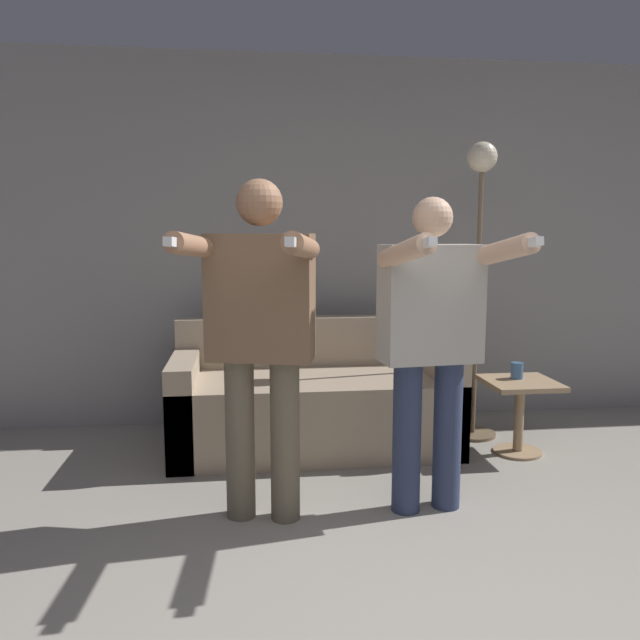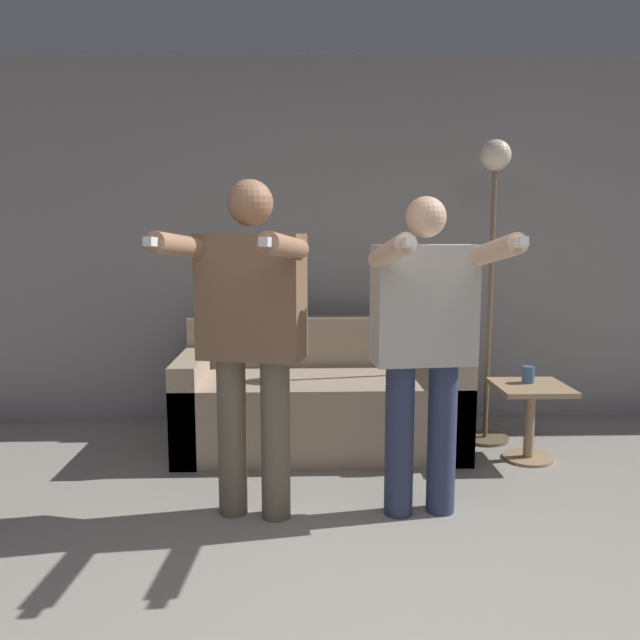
{
  "view_description": "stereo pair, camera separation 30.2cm",
  "coord_description": "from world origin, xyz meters",
  "px_view_note": "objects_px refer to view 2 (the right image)",
  "views": [
    {
      "loc": [
        -0.59,
        -1.58,
        1.37
      ],
      "look_at": [
        -0.17,
        1.79,
        0.9
      ],
      "focal_mm": 35.0,
      "sensor_mm": 36.0,
      "label": 1
    },
    {
      "loc": [
        -0.29,
        -1.6,
        1.37
      ],
      "look_at": [
        -0.17,
        1.79,
        0.9
      ],
      "focal_mm": 35.0,
      "sensor_mm": 36.0,
      "label": 2
    }
  ],
  "objects_px": {
    "floor_lamp": "(493,231)",
    "cup": "(528,375)",
    "person_left": "(251,325)",
    "cat": "(271,304)",
    "side_table": "(530,406)",
    "person_right": "(424,334)",
    "couch": "(320,403)"
  },
  "relations": [
    {
      "from": "couch",
      "to": "person_right",
      "type": "bearing_deg",
      "value": -65.88
    },
    {
      "from": "cat",
      "to": "floor_lamp",
      "type": "distance_m",
      "value": 1.53
    },
    {
      "from": "cat",
      "to": "cup",
      "type": "xyz_separation_m",
      "value": [
        1.58,
        -0.55,
        -0.37
      ]
    },
    {
      "from": "floor_lamp",
      "to": "cup",
      "type": "xyz_separation_m",
      "value": [
        0.16,
        -0.31,
        -0.87
      ]
    },
    {
      "from": "person_right",
      "to": "side_table",
      "type": "height_order",
      "value": "person_right"
    },
    {
      "from": "person_left",
      "to": "cat",
      "type": "distance_m",
      "value": 1.33
    },
    {
      "from": "floor_lamp",
      "to": "side_table",
      "type": "relative_size",
      "value": 4.2
    },
    {
      "from": "cup",
      "to": "floor_lamp",
      "type": "bearing_deg",
      "value": 116.48
    },
    {
      "from": "person_left",
      "to": "floor_lamp",
      "type": "relative_size",
      "value": 0.83
    },
    {
      "from": "person_left",
      "to": "cup",
      "type": "distance_m",
      "value": 1.85
    },
    {
      "from": "cat",
      "to": "person_left",
      "type": "bearing_deg",
      "value": -91.55
    },
    {
      "from": "person_left",
      "to": "floor_lamp",
      "type": "bearing_deg",
      "value": 50.52
    },
    {
      "from": "person_right",
      "to": "side_table",
      "type": "bearing_deg",
      "value": 36.54
    },
    {
      "from": "couch",
      "to": "side_table",
      "type": "height_order",
      "value": "couch"
    },
    {
      "from": "person_left",
      "to": "person_right",
      "type": "relative_size",
      "value": 1.05
    },
    {
      "from": "person_right",
      "to": "cup",
      "type": "bearing_deg",
      "value": 38.7
    },
    {
      "from": "person_right",
      "to": "side_table",
      "type": "distance_m",
      "value": 1.22
    },
    {
      "from": "couch",
      "to": "floor_lamp",
      "type": "height_order",
      "value": "floor_lamp"
    },
    {
      "from": "side_table",
      "to": "cup",
      "type": "distance_m",
      "value": 0.19
    },
    {
      "from": "couch",
      "to": "floor_lamp",
      "type": "xyz_separation_m",
      "value": [
        1.1,
        0.07,
        1.1
      ]
    },
    {
      "from": "person_right",
      "to": "side_table",
      "type": "xyz_separation_m",
      "value": [
        0.8,
        0.73,
        -0.56
      ]
    },
    {
      "from": "couch",
      "to": "floor_lamp",
      "type": "relative_size",
      "value": 0.91
    },
    {
      "from": "cat",
      "to": "floor_lamp",
      "type": "height_order",
      "value": "floor_lamp"
    },
    {
      "from": "floor_lamp",
      "to": "cup",
      "type": "distance_m",
      "value": 0.93
    },
    {
      "from": "couch",
      "to": "cup",
      "type": "bearing_deg",
      "value": -10.75
    },
    {
      "from": "cat",
      "to": "side_table",
      "type": "xyz_separation_m",
      "value": [
        1.59,
        -0.61,
        -0.56
      ]
    },
    {
      "from": "side_table",
      "to": "cat",
      "type": "bearing_deg",
      "value": 159.0
    },
    {
      "from": "cat",
      "to": "person_right",
      "type": "bearing_deg",
      "value": -59.6
    },
    {
      "from": "person_right",
      "to": "cup",
      "type": "relative_size",
      "value": 15.13
    },
    {
      "from": "couch",
      "to": "person_left",
      "type": "height_order",
      "value": "person_left"
    },
    {
      "from": "cat",
      "to": "floor_lamp",
      "type": "relative_size",
      "value": 0.23
    },
    {
      "from": "cat",
      "to": "side_table",
      "type": "bearing_deg",
      "value": -21.0
    }
  ]
}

